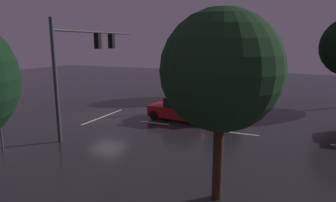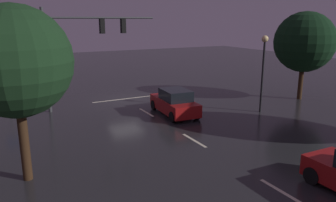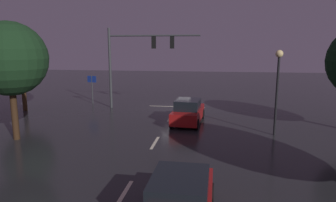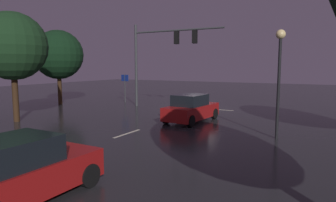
# 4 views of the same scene
# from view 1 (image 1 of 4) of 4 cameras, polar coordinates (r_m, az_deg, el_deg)

# --- Properties ---
(ground_plane) EXTENTS (80.00, 80.00, 0.00)m
(ground_plane) POSITION_cam_1_polar(r_m,az_deg,el_deg) (22.46, -11.84, -3.14)
(ground_plane) COLOR #232326
(traffic_signal_assembly) EXTENTS (7.86, 0.47, 6.89)m
(traffic_signal_assembly) POSITION_cam_1_polar(r_m,az_deg,el_deg) (18.72, -16.24, 8.69)
(traffic_signal_assembly) COLOR #383A3D
(traffic_signal_assembly) RESTS_ON ground_plane
(lane_dash_far) EXTENTS (0.16, 2.20, 0.01)m
(lane_dash_far) POSITION_cam_1_polar(r_m,az_deg,el_deg) (20.44, -2.65, -4.33)
(lane_dash_far) COLOR beige
(lane_dash_far) RESTS_ON ground_plane
(lane_dash_mid) EXTENTS (0.16, 2.20, 0.01)m
(lane_dash_mid) POSITION_cam_1_polar(r_m,az_deg,el_deg) (18.66, 14.18, -6.23)
(lane_dash_mid) COLOR beige
(lane_dash_mid) RESTS_ON ground_plane
(stop_bar) EXTENTS (5.00, 0.16, 0.01)m
(stop_bar) POSITION_cam_1_polar(r_m,az_deg,el_deg) (22.68, -12.63, -3.02)
(stop_bar) COLOR beige
(stop_bar) RESTS_ON ground_plane
(car_approaching) EXTENTS (2.21, 4.48, 1.70)m
(car_approaching) POSITION_cam_1_polar(r_m,az_deg,el_deg) (21.03, 2.23, -1.65)
(car_approaching) COLOR maroon
(car_approaching) RESTS_ON ground_plane
(street_lamp_left_kerb) EXTENTS (0.44, 0.44, 5.12)m
(street_lamp_left_kerb) POSITION_cam_1_polar(r_m,az_deg,el_deg) (25.15, 11.60, 6.69)
(street_lamp_left_kerb) COLOR black
(street_lamp_left_kerb) RESTS_ON ground_plane
(tree_left_near) EXTENTS (4.57, 4.57, 6.73)m
(tree_left_near) POSITION_cam_1_polar(r_m,az_deg,el_deg) (30.64, 11.33, 9.12)
(tree_left_near) COLOR #382314
(tree_left_near) RESTS_ON ground_plane
(tree_right_near) EXTENTS (4.13, 4.13, 6.71)m
(tree_right_near) POSITION_cam_1_polar(r_m,az_deg,el_deg) (9.83, 10.42, 5.87)
(tree_right_near) COLOR #382314
(tree_right_near) RESTS_ON ground_plane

